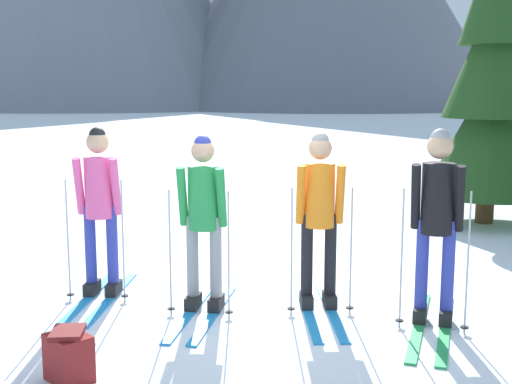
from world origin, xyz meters
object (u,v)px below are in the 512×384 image
object	(u,v)px
backpack_on_snow_front	(69,356)
skier_in_green	(203,217)
skier_in_pink	(100,206)
skier_in_orange	(319,215)
pine_tree_near	(491,86)
skier_in_black	(437,216)

from	to	relation	value
backpack_on_snow_front	skier_in_green	bearing A→B (deg)	55.96
skier_in_pink	backpack_on_snow_front	xyz separation A→B (m)	(0.04, -1.96, -0.73)
skier_in_pink	skier_in_green	xyz separation A→B (m)	(1.01, -0.53, -0.03)
skier_in_orange	backpack_on_snow_front	world-z (taller)	skier_in_orange
skier_in_green	backpack_on_snow_front	bearing A→B (deg)	-124.04
pine_tree_near	backpack_on_snow_front	xyz separation A→B (m)	(-5.27, -5.15, -1.88)
skier_in_orange	pine_tree_near	size ratio (longest dim) A/B	0.37
skier_in_pink	skier_in_black	bearing A→B (deg)	-18.88
skier_in_black	backpack_on_snow_front	world-z (taller)	skier_in_black
skier_in_green	skier_in_orange	world-z (taller)	skier_in_orange
skier_in_black	backpack_on_snow_front	size ratio (longest dim) A/B	4.37
skier_in_black	pine_tree_near	distance (m)	4.93
skier_in_orange	pine_tree_near	bearing A→B (deg)	49.23
skier_in_green	pine_tree_near	world-z (taller)	pine_tree_near
pine_tree_near	skier_in_black	bearing A→B (deg)	-118.50
skier_in_green	skier_in_black	world-z (taller)	skier_in_black
skier_in_orange	skier_in_black	world-z (taller)	skier_in_black
skier_in_green	skier_in_orange	xyz separation A→B (m)	(1.07, -0.03, 0.01)
skier_in_black	pine_tree_near	world-z (taller)	pine_tree_near
skier_in_orange	backpack_on_snow_front	distance (m)	2.57
skier_in_green	skier_in_orange	distance (m)	1.07
skier_in_pink	skier_in_orange	distance (m)	2.15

